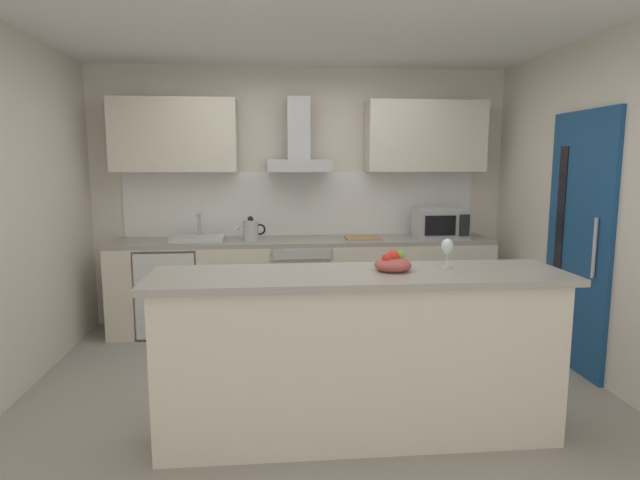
{
  "coord_description": "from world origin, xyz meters",
  "views": [
    {
      "loc": [
        -0.33,
        -3.67,
        1.65
      ],
      "look_at": [
        0.06,
        0.39,
        1.05
      ],
      "focal_mm": 29.61,
      "sensor_mm": 36.0,
      "label": 1
    }
  ],
  "objects_px": {
    "chopping_board": "(363,238)",
    "range_hood": "(299,148)",
    "microwave": "(440,223)",
    "sink": "(198,238)",
    "oven": "(300,283)",
    "refrigerator": "(171,290)",
    "fruit_bowl": "(393,263)",
    "wine_glass": "(447,248)",
    "kettle": "(251,230)"
  },
  "relations": [
    {
      "from": "refrigerator",
      "to": "fruit_bowl",
      "type": "distance_m",
      "value": 2.77
    },
    {
      "from": "oven",
      "to": "refrigerator",
      "type": "height_order",
      "value": "oven"
    },
    {
      "from": "refrigerator",
      "to": "wine_glass",
      "type": "height_order",
      "value": "wine_glass"
    },
    {
      "from": "sink",
      "to": "kettle",
      "type": "distance_m",
      "value": 0.52
    },
    {
      "from": "microwave",
      "to": "chopping_board",
      "type": "relative_size",
      "value": 1.47
    },
    {
      "from": "range_hood",
      "to": "wine_glass",
      "type": "height_order",
      "value": "range_hood"
    },
    {
      "from": "wine_glass",
      "to": "chopping_board",
      "type": "xyz_separation_m",
      "value": [
        -0.16,
        2.01,
        -0.23
      ]
    },
    {
      "from": "microwave",
      "to": "sink",
      "type": "distance_m",
      "value": 2.39
    },
    {
      "from": "kettle",
      "to": "fruit_bowl",
      "type": "relative_size",
      "value": 1.31
    },
    {
      "from": "refrigerator",
      "to": "range_hood",
      "type": "distance_m",
      "value": 1.86
    },
    {
      "from": "refrigerator",
      "to": "chopping_board",
      "type": "height_order",
      "value": "chopping_board"
    },
    {
      "from": "refrigerator",
      "to": "microwave",
      "type": "bearing_deg",
      "value": -0.54
    },
    {
      "from": "refrigerator",
      "to": "wine_glass",
      "type": "bearing_deg",
      "value": -44.81
    },
    {
      "from": "range_hood",
      "to": "oven",
      "type": "bearing_deg",
      "value": -90.0
    },
    {
      "from": "refrigerator",
      "to": "range_hood",
      "type": "height_order",
      "value": "range_hood"
    },
    {
      "from": "microwave",
      "to": "range_hood",
      "type": "height_order",
      "value": "range_hood"
    },
    {
      "from": "sink",
      "to": "fruit_bowl",
      "type": "xyz_separation_m",
      "value": [
        1.42,
        -2.11,
        0.13
      ]
    },
    {
      "from": "range_hood",
      "to": "chopping_board",
      "type": "bearing_deg",
      "value": -13.83
    },
    {
      "from": "chopping_board",
      "to": "fruit_bowl",
      "type": "bearing_deg",
      "value": -95.12
    },
    {
      "from": "range_hood",
      "to": "refrigerator",
      "type": "bearing_deg",
      "value": -174.02
    },
    {
      "from": "microwave",
      "to": "range_hood",
      "type": "bearing_deg",
      "value": 173.6
    },
    {
      "from": "fruit_bowl",
      "to": "kettle",
      "type": "bearing_deg",
      "value": 113.81
    },
    {
      "from": "refrigerator",
      "to": "microwave",
      "type": "relative_size",
      "value": 1.7
    },
    {
      "from": "refrigerator",
      "to": "kettle",
      "type": "bearing_deg",
      "value": -2.25
    },
    {
      "from": "kettle",
      "to": "range_hood",
      "type": "bearing_deg",
      "value": 18.92
    },
    {
      "from": "refrigerator",
      "to": "sink",
      "type": "bearing_deg",
      "value": 2.82
    },
    {
      "from": "fruit_bowl",
      "to": "chopping_board",
      "type": "height_order",
      "value": "fruit_bowl"
    },
    {
      "from": "microwave",
      "to": "wine_glass",
      "type": "relative_size",
      "value": 2.81
    },
    {
      "from": "oven",
      "to": "fruit_bowl",
      "type": "height_order",
      "value": "fruit_bowl"
    },
    {
      "from": "microwave",
      "to": "kettle",
      "type": "distance_m",
      "value": 1.88
    },
    {
      "from": "oven",
      "to": "chopping_board",
      "type": "distance_m",
      "value": 0.77
    },
    {
      "from": "range_hood",
      "to": "microwave",
      "type": "bearing_deg",
      "value": -6.4
    },
    {
      "from": "oven",
      "to": "wine_glass",
      "type": "distance_m",
      "value": 2.29
    },
    {
      "from": "kettle",
      "to": "chopping_board",
      "type": "height_order",
      "value": "kettle"
    },
    {
      "from": "kettle",
      "to": "chopping_board",
      "type": "xyz_separation_m",
      "value": [
        1.1,
        0.01,
        -0.09
      ]
    },
    {
      "from": "chopping_board",
      "to": "kettle",
      "type": "bearing_deg",
      "value": -179.48
    },
    {
      "from": "kettle",
      "to": "fruit_bowl",
      "type": "height_order",
      "value": "kettle"
    },
    {
      "from": "chopping_board",
      "to": "range_hood",
      "type": "bearing_deg",
      "value": 166.17
    },
    {
      "from": "sink",
      "to": "chopping_board",
      "type": "bearing_deg",
      "value": -1.24
    },
    {
      "from": "microwave",
      "to": "chopping_board",
      "type": "xyz_separation_m",
      "value": [
        -0.78,
        0.0,
        -0.14
      ]
    },
    {
      "from": "microwave",
      "to": "oven",
      "type": "bearing_deg",
      "value": 178.86
    },
    {
      "from": "wine_glass",
      "to": "chopping_board",
      "type": "distance_m",
      "value": 2.03
    },
    {
      "from": "sink",
      "to": "range_hood",
      "type": "xyz_separation_m",
      "value": [
        0.98,
        0.12,
        0.86
      ]
    },
    {
      "from": "kettle",
      "to": "refrigerator",
      "type": "bearing_deg",
      "value": 177.75
    },
    {
      "from": "microwave",
      "to": "range_hood",
      "type": "xyz_separation_m",
      "value": [
        -1.4,
        0.16,
        0.74
      ]
    },
    {
      "from": "oven",
      "to": "refrigerator",
      "type": "relative_size",
      "value": 0.94
    },
    {
      "from": "oven",
      "to": "fruit_bowl",
      "type": "xyz_separation_m",
      "value": [
        0.44,
        -2.1,
        0.6
      ]
    },
    {
      "from": "microwave",
      "to": "wine_glass",
      "type": "height_order",
      "value": "microwave"
    },
    {
      "from": "refrigerator",
      "to": "kettle",
      "type": "xyz_separation_m",
      "value": [
        0.79,
        -0.03,
        0.58
      ]
    },
    {
      "from": "fruit_bowl",
      "to": "chopping_board",
      "type": "xyz_separation_m",
      "value": [
        0.19,
        2.08,
        -0.15
      ]
    }
  ]
}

